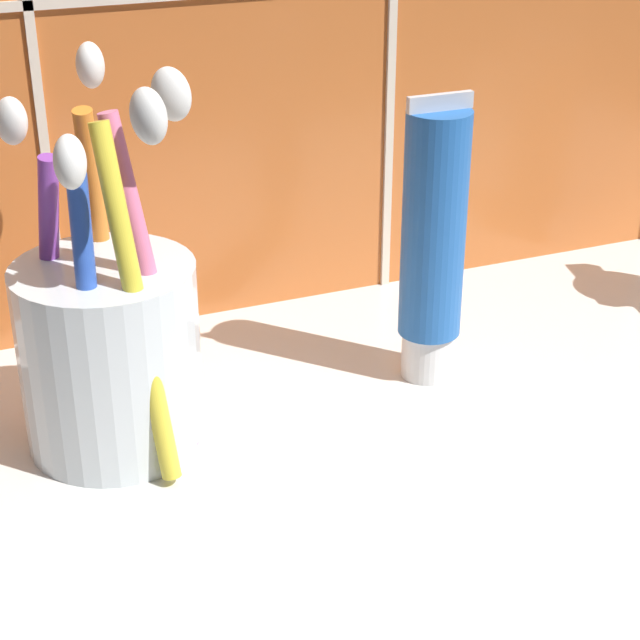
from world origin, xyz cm
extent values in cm
cube|color=silver|center=(0.00, 0.00, 1.00)|extent=(79.43, 35.36, 2.00)
cylinder|color=silver|center=(-17.45, 5.89, 6.49)|extent=(8.37, 8.37, 8.98)
cylinder|color=pink|center=(-15.61, 4.54, 10.20)|extent=(3.30, 3.39, 15.77)
ellipsoid|color=white|center=(-14.44, 3.33, 19.09)|extent=(2.37, 2.39, 2.48)
cylinder|color=orange|center=(-16.75, 9.45, 9.99)|extent=(2.22, 4.41, 15.38)
ellipsoid|color=white|center=(-16.13, 11.33, 18.65)|extent=(1.90, 2.44, 2.52)
cylinder|color=purple|center=(-19.55, 8.23, 9.14)|extent=(2.19, 3.36, 13.63)
ellipsoid|color=white|center=(-20.13, 9.50, 16.96)|extent=(2.04, 2.41, 2.46)
cylinder|color=blue|center=(-18.52, 3.88, 9.12)|extent=(1.52, 2.74, 13.55)
ellipsoid|color=white|center=(-18.77, 2.92, 16.93)|extent=(1.75, 2.22, 2.40)
cylinder|color=yellow|center=(-16.61, 2.99, 10.15)|extent=(2.28, 4.62, 15.71)
ellipsoid|color=white|center=(-15.96, 0.99, 18.97)|extent=(1.91, 2.45, 2.53)
cylinder|color=white|center=(-0.84, 5.89, 3.29)|extent=(2.75, 2.75, 2.58)
cylinder|color=blue|center=(-0.84, 5.89, 10.45)|extent=(3.24, 3.24, 11.75)
cube|color=silver|center=(-0.84, 5.89, 16.73)|extent=(3.40, 0.36, 0.80)
camera|label=1|loc=(-24.86, -37.95, 30.18)|focal=60.00mm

